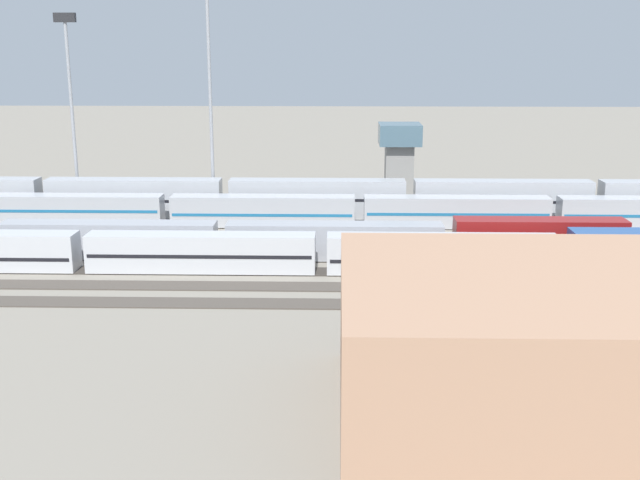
{
  "coord_description": "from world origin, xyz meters",
  "views": [
    {
      "loc": [
        -1.42,
        83.1,
        22.69
      ],
      "look_at": [
        0.58,
        4.07,
        2.5
      ],
      "focal_mm": 43.82,
      "sensor_mm": 36.0,
      "label": 1
    }
  ],
  "objects": [
    {
      "name": "track_bed_7",
      "position": [
        0.0,
        17.5,
        0.06
      ],
      "size": [
        140.0,
        2.8,
        0.12
      ],
      "primitive_type": "cube",
      "color": "#4C443D",
      "rests_on": "ground_plane"
    },
    {
      "name": "train_on_track_5",
      "position": [
        2.54,
        7.5,
        2.06
      ],
      "size": [
        90.6,
        3.06,
        4.4
      ],
      "color": "#285193",
      "rests_on": "ground_plane"
    },
    {
      "name": "track_bed_6",
      "position": [
        0.0,
        12.5,
        0.06
      ],
      "size": [
        140.0,
        2.8,
        0.12
      ],
      "primitive_type": "cube",
      "color": "#4C443D",
      "rests_on": "ground_plane"
    },
    {
      "name": "train_on_track_4",
      "position": [
        12.62,
        2.5,
        2.09
      ],
      "size": [
        90.6,
        3.0,
        4.4
      ],
      "color": "maroon",
      "rests_on": "ground_plane"
    },
    {
      "name": "track_bed_3",
      "position": [
        0.0,
        -2.5,
        0.06
      ],
      "size": [
        140.0,
        2.8,
        0.12
      ],
      "primitive_type": "cube",
      "color": "#3D3833",
      "rests_on": "ground_plane"
    },
    {
      "name": "light_mast_0",
      "position": [
        34.23,
        -20.73,
        16.81
      ],
      "size": [
        2.8,
        0.7,
        26.25
      ],
      "color": "#9EA0A5",
      "rests_on": "ground_plane"
    },
    {
      "name": "train_on_track_1",
      "position": [
        -3.93,
        -12.5,
        2.01
      ],
      "size": [
        95.6,
        3.06,
        3.8
      ],
      "color": "#B7BABF",
      "rests_on": "ground_plane"
    },
    {
      "name": "track_bed_5",
      "position": [
        0.0,
        7.5,
        0.06
      ],
      "size": [
        140.0,
        2.8,
        0.12
      ],
      "primitive_type": "cube",
      "color": "#3D3833",
      "rests_on": "ground_plane"
    },
    {
      "name": "track_bed_2",
      "position": [
        0.0,
        -7.5,
        0.06
      ],
      "size": [
        140.0,
        2.8,
        0.12
      ],
      "primitive_type": "cube",
      "color": "#3D3833",
      "rests_on": "ground_plane"
    },
    {
      "name": "track_bed_4",
      "position": [
        0.0,
        2.5,
        0.06
      ],
      "size": [
        140.0,
        2.8,
        0.12
      ],
      "primitive_type": "cube",
      "color": "#3D3833",
      "rests_on": "ground_plane"
    },
    {
      "name": "track_bed_0",
      "position": [
        0.0,
        -17.5,
        0.06
      ],
      "size": [
        140.0,
        2.8,
        0.12
      ],
      "primitive_type": "cube",
      "color": "#3D3833",
      "rests_on": "ground_plane"
    },
    {
      "name": "control_tower",
      "position": [
        -10.07,
        -29.74,
        6.63
      ],
      "size": [
        6.0,
        6.0,
        11.2
      ],
      "color": "gray",
      "rests_on": "ground_plane"
    },
    {
      "name": "track_bed_1",
      "position": [
        0.0,
        -12.5,
        0.06
      ],
      "size": [
        140.0,
        2.8,
        0.12
      ],
      "primitive_type": "cube",
      "color": "#3D3833",
      "rests_on": "ground_plane"
    },
    {
      "name": "light_mast_2",
      "position": [
        15.58,
        -20.07,
        19.72
      ],
      "size": [
        2.8,
        0.7,
        31.61
      ],
      "color": "#9EA0A5",
      "rests_on": "ground_plane"
    },
    {
      "name": "train_on_track_0",
      "position": [
        1.48,
        -17.5,
        2.61
      ],
      "size": [
        119.8,
        3.06,
        5.0
      ],
      "color": "#B7BABF",
      "rests_on": "ground_plane"
    },
    {
      "name": "ground_plane",
      "position": [
        0.0,
        0.0,
        0.0
      ],
      "size": [
        400.0,
        400.0,
        0.0
      ],
      "primitive_type": "plane",
      "color": "gray"
    }
  ]
}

